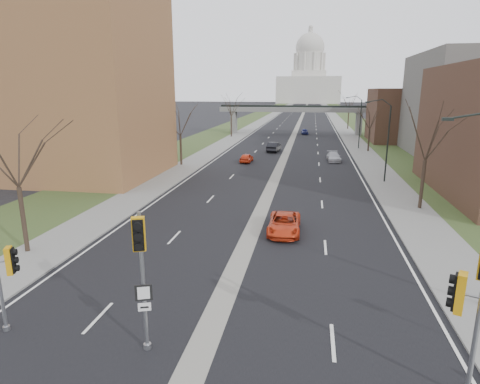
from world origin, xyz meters
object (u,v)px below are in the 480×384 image
(car_left_far, at_px, (274,147))
(car_right_mid, at_px, (334,157))
(car_right_near, at_px, (284,224))
(car_left_near, at_px, (246,158))
(signal_pole_right, at_px, (475,289))
(signal_pole_median, at_px, (141,259))
(car_right_far, at_px, (305,131))

(car_left_far, relative_size, car_right_mid, 1.09)
(car_left_far, xyz_separation_m, car_right_near, (4.30, -38.24, -0.11))
(car_left_near, distance_m, car_left_far, 11.07)
(car_left_near, bearing_deg, car_left_far, -101.89)
(signal_pole_right, relative_size, car_right_near, 1.26)
(car_left_near, xyz_separation_m, car_right_mid, (11.92, 2.99, 0.01))
(signal_pole_median, xyz_separation_m, car_right_mid, (8.99, 44.77, -3.21))
(car_left_near, xyz_separation_m, car_right_far, (7.21, 38.60, 0.01))
(signal_pole_right, height_order, car_left_far, signal_pole_right)
(car_left_far, distance_m, car_right_far, 28.23)
(car_right_far, bearing_deg, car_right_mid, -87.97)
(signal_pole_right, distance_m, car_left_far, 54.11)
(car_right_mid, bearing_deg, car_left_near, -169.21)
(car_left_far, xyz_separation_m, car_right_far, (4.41, 27.89, -0.15))
(signal_pole_median, height_order, signal_pole_right, signal_pole_right)
(car_right_mid, bearing_deg, car_right_far, 94.26)
(signal_pole_right, height_order, car_right_far, signal_pole_right)
(signal_pole_median, height_order, car_left_near, signal_pole_median)
(car_right_mid, bearing_deg, signal_pole_median, -104.65)
(signal_pole_median, distance_m, car_right_far, 80.56)
(signal_pole_right, xyz_separation_m, car_right_far, (-6.48, 80.80, -3.28))
(signal_pole_median, height_order, car_left_far, signal_pole_median)
(car_left_far, distance_m, car_right_mid, 11.95)
(car_right_near, relative_size, car_right_mid, 1.10)
(signal_pole_right, height_order, car_left_near, signal_pole_right)
(signal_pole_right, distance_m, car_left_near, 44.49)
(signal_pole_median, relative_size, car_right_mid, 1.28)
(car_left_near, distance_m, car_right_mid, 12.29)
(car_right_near, bearing_deg, signal_pole_median, -107.26)
(signal_pole_right, bearing_deg, car_right_near, 136.97)
(signal_pole_median, distance_m, car_right_mid, 45.78)
(car_right_near, distance_m, car_right_far, 66.12)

